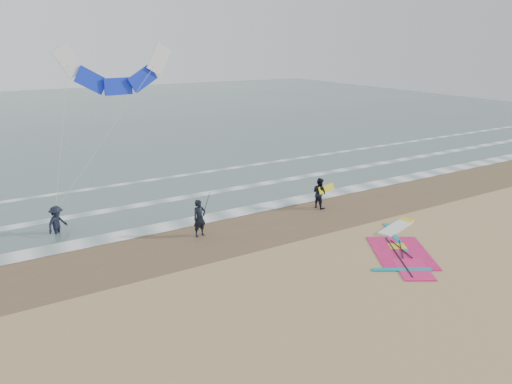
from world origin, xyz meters
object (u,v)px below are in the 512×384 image
windsurf_rig (401,245)px  person_wading (56,217)px  person_standing (200,218)px  person_walking (319,193)px  surf_kite (117,73)px

windsurf_rig → person_wading: person_wading is taller
person_standing → person_walking: person_standing is taller
windsurf_rig → person_walking: size_ratio=3.30×
person_standing → windsurf_rig: bearing=-45.5°
windsurf_rig → person_wading: 16.15m
person_standing → person_walking: 7.31m
windsurf_rig → person_walking: 5.97m
windsurf_rig → surf_kite: (-9.17, 11.53, 7.21)m
person_wading → surf_kite: (4.01, 2.23, 6.37)m
person_standing → surf_kite: size_ratio=0.24×
person_walking → surf_kite: 12.43m
surf_kite → person_standing: bearing=-73.3°
surf_kite → person_walking: bearing=-31.7°
windsurf_rig → surf_kite: size_ratio=0.74×
windsurf_rig → surf_kite: surf_kite is taller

